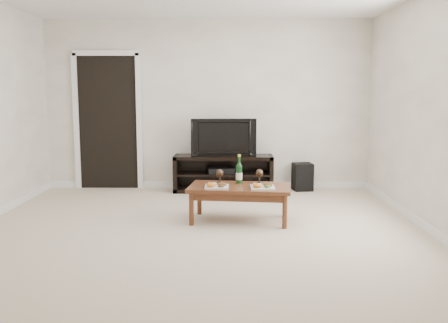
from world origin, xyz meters
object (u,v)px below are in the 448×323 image
television (223,137)px  subwoofer (302,177)px  media_console (223,173)px  coffee_table (240,203)px

television → subwoofer: (1.22, 0.09, -0.62)m
media_console → subwoofer: 1.22m
media_console → television: bearing=180.0°
media_console → subwoofer: media_console is taller
television → coffee_table: bearing=-87.0°
television → subwoofer: 1.37m
media_console → television: television is taller
television → coffee_table: (0.22, -1.77, -0.62)m
media_console → television: (-0.00, 0.00, 0.56)m
subwoofer → coffee_table: size_ratio=0.36×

